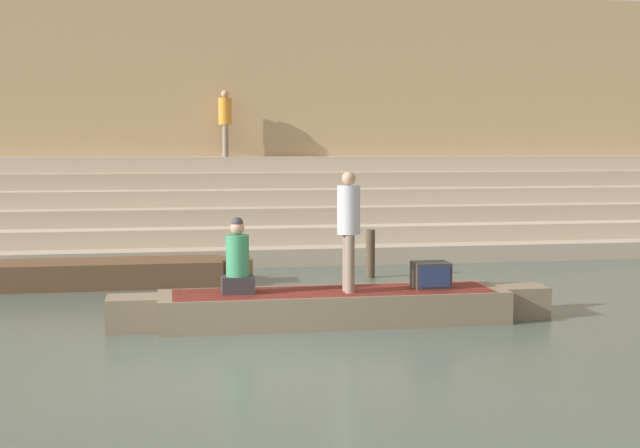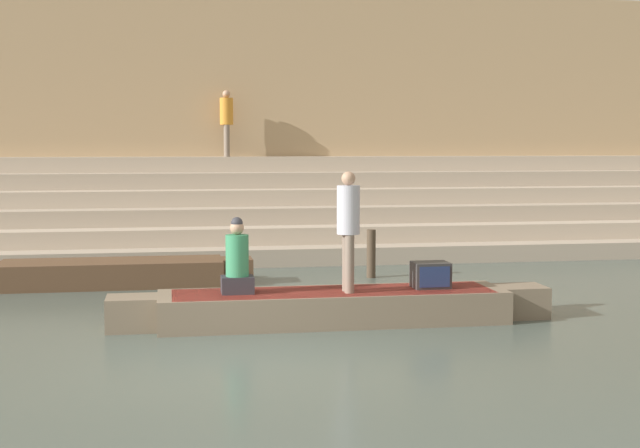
% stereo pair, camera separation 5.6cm
% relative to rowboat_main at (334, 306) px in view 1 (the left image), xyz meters
% --- Properties ---
extents(ground_plane, '(120.00, 120.00, 0.00)m').
position_rel_rowboat_main_xyz_m(ground_plane, '(-1.47, -2.39, -0.26)').
color(ground_plane, '#47544C').
extents(ghat_steps, '(36.00, 4.54, 2.35)m').
position_rel_rowboat_main_xyz_m(ghat_steps, '(-1.47, 9.00, 0.59)').
color(ghat_steps, tan).
rests_on(ghat_steps, ground).
extents(back_wall, '(34.20, 1.28, 6.69)m').
position_rel_rowboat_main_xyz_m(back_wall, '(-1.47, 11.23, 3.06)').
color(back_wall, tan).
rests_on(back_wall, ground).
extents(rowboat_main, '(6.65, 1.33, 0.48)m').
position_rel_rowboat_main_xyz_m(rowboat_main, '(0.00, 0.00, 0.00)').
color(rowboat_main, '#756651').
rests_on(rowboat_main, ground).
extents(person_standing, '(0.34, 0.34, 1.79)m').
position_rel_rowboat_main_xyz_m(person_standing, '(0.20, -0.12, 1.26)').
color(person_standing, '#756656').
rests_on(person_standing, rowboat_main).
extents(person_rowing, '(0.47, 0.37, 1.13)m').
position_rel_rowboat_main_xyz_m(person_rowing, '(-1.43, 0.05, 0.68)').
color(person_rowing, '#28282D').
rests_on(person_rowing, rowboat_main).
extents(tv_set, '(0.55, 0.45, 0.39)m').
position_rel_rowboat_main_xyz_m(tv_set, '(1.52, 0.05, 0.42)').
color(tv_set, '#2D2D2D').
rests_on(tv_set, rowboat_main).
extents(moored_boat_shore, '(5.29, 1.23, 0.48)m').
position_rel_rowboat_main_xyz_m(moored_boat_shore, '(-3.49, 4.15, -0.00)').
color(moored_boat_shore, brown).
rests_on(moored_boat_shore, ground).
extents(mooring_post, '(0.18, 0.18, 0.97)m').
position_rel_rowboat_main_xyz_m(mooring_post, '(1.58, 4.35, 0.23)').
color(mooring_post, '#473828').
rests_on(mooring_post, ground).
extents(person_on_steps, '(0.34, 0.34, 1.71)m').
position_rel_rowboat_main_xyz_m(person_on_steps, '(-0.91, 10.26, 3.08)').
color(person_on_steps, '#756656').
rests_on(person_on_steps, ghat_steps).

